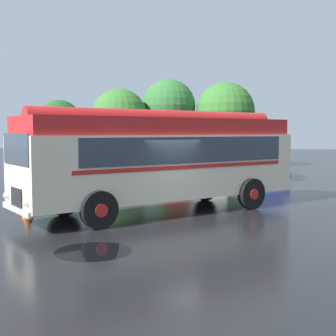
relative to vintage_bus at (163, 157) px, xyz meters
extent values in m
plane|color=black|center=(0.04, -0.75, -1.89)|extent=(120.00, 120.00, 0.00)
cube|color=beige|center=(0.01, 0.01, -0.29)|extent=(9.23, 8.40, 2.10)
cube|color=red|center=(0.01, 0.01, 1.04)|extent=(8.94, 8.12, 0.56)
cylinder|color=red|center=(0.01, 0.01, 1.30)|extent=(7.61, 6.63, 0.60)
cube|color=#2D3842|center=(1.06, -0.76, 0.28)|extent=(6.10, 5.23, 0.84)
cube|color=#2D3842|center=(-0.59, 1.16, 0.28)|extent=(6.10, 5.23, 0.84)
cube|color=red|center=(0.98, -0.82, -0.26)|extent=(6.25, 5.35, 0.12)
cube|color=red|center=(-0.66, 1.10, -0.26)|extent=(6.25, 5.35, 0.12)
cube|color=#2D3842|center=(-3.80, -3.25, 0.38)|extent=(1.46, 1.70, 0.88)
cube|color=black|center=(-3.81, -3.26, -0.99)|extent=(0.63, 0.72, 0.56)
cube|color=silver|center=(-3.82, -3.27, -1.32)|extent=(1.62, 1.87, 0.16)
sphere|color=white|center=(-3.23, -3.95, -1.02)|extent=(0.22, 0.22, 0.22)
sphere|color=white|center=(-4.40, -2.58, -1.02)|extent=(0.22, 0.22, 0.22)
cylinder|color=black|center=(-1.50, -3.00, -1.34)|extent=(1.02, 0.93, 1.10)
cylinder|color=red|center=(-1.50, -3.00, -1.34)|extent=(0.50, 0.49, 0.39)
cylinder|color=black|center=(-3.19, -1.02, -1.34)|extent=(1.02, 0.93, 1.10)
cylinder|color=red|center=(-3.19, -1.02, -1.34)|extent=(0.50, 0.49, 0.39)
cylinder|color=black|center=(3.06, 0.90, -1.34)|extent=(1.02, 0.93, 1.10)
cylinder|color=red|center=(3.06, 0.90, -1.34)|extent=(0.50, 0.49, 0.39)
cylinder|color=black|center=(1.37, 2.88, -1.34)|extent=(1.02, 0.93, 1.10)
cylinder|color=red|center=(1.37, 2.88, -1.34)|extent=(0.50, 0.49, 0.39)
cube|color=#4C5156|center=(-3.63, 13.00, -1.22)|extent=(1.92, 4.28, 0.70)
cube|color=#4C5156|center=(-3.64, 13.15, -0.55)|extent=(1.61, 2.26, 0.64)
cube|color=#2D3842|center=(-2.88, 13.19, -0.55)|extent=(0.12, 1.93, 0.50)
cube|color=#2D3842|center=(-4.39, 13.11, -0.55)|extent=(0.12, 1.93, 0.50)
cylinder|color=black|center=(-2.68, 11.74, -1.57)|extent=(0.23, 0.65, 0.64)
cylinder|color=black|center=(-4.44, 11.65, -1.57)|extent=(0.23, 0.65, 0.64)
cylinder|color=black|center=(-2.82, 14.34, -1.57)|extent=(0.23, 0.65, 0.64)
cylinder|color=black|center=(-4.57, 14.25, -1.57)|extent=(0.23, 0.65, 0.64)
cube|color=maroon|center=(-0.57, 13.33, -1.22)|extent=(1.87, 4.27, 0.70)
cube|color=maroon|center=(-0.58, 13.48, -0.55)|extent=(1.58, 2.24, 0.64)
cube|color=#2D3842|center=(0.18, 13.51, -0.55)|extent=(0.10, 1.93, 0.50)
cube|color=#2D3842|center=(-1.33, 13.45, -0.55)|extent=(0.10, 1.93, 0.50)
cylinder|color=black|center=(0.36, 12.07, -1.57)|extent=(0.23, 0.65, 0.64)
cylinder|color=black|center=(-1.40, 12.00, -1.57)|extent=(0.23, 0.65, 0.64)
cylinder|color=black|center=(0.26, 14.67, -1.57)|extent=(0.23, 0.65, 0.64)
cylinder|color=black|center=(-1.50, 14.60, -1.57)|extent=(0.23, 0.65, 0.64)
cube|color=silver|center=(1.82, 13.35, -1.22)|extent=(2.00, 4.31, 0.70)
cube|color=silver|center=(1.83, 13.50, -0.55)|extent=(1.65, 2.29, 0.64)
cube|color=#2D3842|center=(2.59, 13.45, -0.55)|extent=(0.17, 1.93, 0.50)
cube|color=#2D3842|center=(1.08, 13.56, -0.55)|extent=(0.17, 1.93, 0.50)
cylinder|color=black|center=(2.60, 11.99, -1.57)|extent=(0.25, 0.65, 0.64)
cylinder|color=black|center=(0.85, 12.12, -1.57)|extent=(0.25, 0.65, 0.64)
cylinder|color=black|center=(2.79, 14.59, -1.57)|extent=(0.25, 0.65, 0.64)
cylinder|color=black|center=(1.04, 14.72, -1.57)|extent=(0.25, 0.65, 0.64)
cube|color=navy|center=(4.89, 12.35, -1.22)|extent=(2.05, 4.33, 0.70)
cube|color=navy|center=(4.88, 12.50, -0.55)|extent=(1.67, 2.30, 0.64)
cube|color=#2D3842|center=(5.64, 12.56, -0.55)|extent=(0.19, 1.93, 0.50)
cube|color=#2D3842|center=(4.13, 12.43, -0.55)|extent=(0.19, 1.93, 0.50)
cylinder|color=black|center=(5.88, 11.13, -1.57)|extent=(0.25, 0.65, 0.64)
cylinder|color=black|center=(4.13, 10.98, -1.57)|extent=(0.25, 0.65, 0.64)
cylinder|color=black|center=(5.66, 13.72, -1.57)|extent=(0.25, 0.65, 0.64)
cylinder|color=black|center=(3.91, 13.57, -1.57)|extent=(0.25, 0.65, 0.64)
cylinder|color=#4C3823|center=(-10.18, 19.39, -0.77)|extent=(0.33, 0.33, 2.24)
sphere|color=#1E4C1E|center=(-10.18, 19.39, 1.61)|extent=(3.37, 3.37, 3.37)
sphere|color=#1E4C1E|center=(-9.72, 19.18, 1.66)|extent=(2.41, 2.41, 2.41)
cylinder|color=#4C3823|center=(-5.38, 18.91, -0.75)|extent=(0.31, 0.31, 2.29)
sphere|color=#336B28|center=(-5.38, 18.91, 1.97)|extent=(4.20, 4.20, 4.20)
sphere|color=#336B28|center=(-5.90, 18.70, 2.27)|extent=(2.88, 2.88, 2.88)
cylinder|color=#4C3823|center=(-1.84, 20.80, -0.30)|extent=(0.40, 0.40, 3.20)
sphere|color=#2D662D|center=(-1.84, 20.80, 2.86)|extent=(4.15, 4.15, 4.15)
sphere|color=#2D662D|center=(-2.17, 20.41, 3.14)|extent=(2.90, 2.90, 2.90)
cylinder|color=#4C3823|center=(2.57, 20.54, -0.58)|extent=(0.27, 0.27, 2.62)
sphere|color=#336B28|center=(2.57, 20.54, 2.41)|extent=(4.48, 4.48, 4.48)
sphere|color=#336B28|center=(2.87, 20.21, 2.46)|extent=(2.88, 2.88, 2.88)
cone|color=orange|center=(-4.22, -1.52, -1.62)|extent=(0.36, 0.36, 0.55)
cylinder|color=black|center=(-1.04, -5.44, -1.89)|extent=(1.78, 1.78, 0.01)
camera|label=1|loc=(1.72, -15.82, 0.87)|focal=50.00mm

